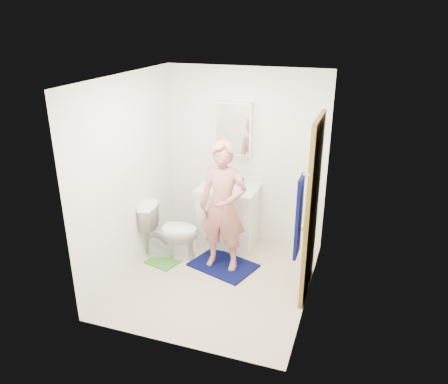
# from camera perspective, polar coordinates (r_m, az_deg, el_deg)

# --- Properties ---
(floor) EXTENTS (2.20, 2.40, 0.02)m
(floor) POSITION_cam_1_polar(r_m,az_deg,el_deg) (5.43, -1.03, -11.39)
(floor) COLOR beige
(floor) RESTS_ON ground
(ceiling) EXTENTS (2.20, 2.40, 0.02)m
(ceiling) POSITION_cam_1_polar(r_m,az_deg,el_deg) (4.57, -1.25, 14.83)
(ceiling) COLOR white
(ceiling) RESTS_ON ground
(wall_back) EXTENTS (2.20, 0.02, 2.40)m
(wall_back) POSITION_cam_1_polar(r_m,az_deg,el_deg) (5.96, 2.84, 4.61)
(wall_back) COLOR white
(wall_back) RESTS_ON ground
(wall_front) EXTENTS (2.20, 0.02, 2.40)m
(wall_front) POSITION_cam_1_polar(r_m,az_deg,el_deg) (3.86, -7.28, -5.68)
(wall_front) COLOR white
(wall_front) RESTS_ON ground
(wall_left) EXTENTS (0.02, 2.40, 2.40)m
(wall_left) POSITION_cam_1_polar(r_m,az_deg,el_deg) (5.33, -12.43, 1.97)
(wall_left) COLOR white
(wall_left) RESTS_ON ground
(wall_right) EXTENTS (0.02, 2.40, 2.40)m
(wall_right) POSITION_cam_1_polar(r_m,az_deg,el_deg) (4.64, 11.87, -1.07)
(wall_right) COLOR white
(wall_right) RESTS_ON ground
(vanity_cabinet) EXTENTS (0.75, 0.55, 0.80)m
(vanity_cabinet) POSITION_cam_1_polar(r_m,az_deg,el_deg) (6.03, 0.55, -3.32)
(vanity_cabinet) COLOR white
(vanity_cabinet) RESTS_ON floor
(countertop) EXTENTS (0.79, 0.59, 0.05)m
(countertop) POSITION_cam_1_polar(r_m,az_deg,el_deg) (5.86, 0.56, 0.43)
(countertop) COLOR white
(countertop) RESTS_ON vanity_cabinet
(sink_basin) EXTENTS (0.40, 0.40, 0.03)m
(sink_basin) POSITION_cam_1_polar(r_m,az_deg,el_deg) (5.86, 0.56, 0.57)
(sink_basin) COLOR white
(sink_basin) RESTS_ON countertop
(faucet) EXTENTS (0.03, 0.03, 0.12)m
(faucet) POSITION_cam_1_polar(r_m,az_deg,el_deg) (5.99, 1.10, 1.79)
(faucet) COLOR silver
(faucet) RESTS_ON countertop
(medicine_cabinet) EXTENTS (0.50, 0.12, 0.70)m
(medicine_cabinet) POSITION_cam_1_polar(r_m,az_deg,el_deg) (5.83, 1.29, 8.31)
(medicine_cabinet) COLOR white
(medicine_cabinet) RESTS_ON wall_back
(mirror_panel) EXTENTS (0.46, 0.01, 0.66)m
(mirror_panel) POSITION_cam_1_polar(r_m,az_deg,el_deg) (5.77, 1.10, 8.17)
(mirror_panel) COLOR white
(mirror_panel) RESTS_ON wall_back
(door) EXTENTS (0.05, 0.80, 2.05)m
(door) POSITION_cam_1_polar(r_m,az_deg,el_deg) (4.85, 11.43, -2.24)
(door) COLOR olive
(door) RESTS_ON ground
(door_knob) EXTENTS (0.07, 0.07, 0.07)m
(door_knob) POSITION_cam_1_polar(r_m,az_deg,el_deg) (4.60, 10.29, -4.59)
(door_knob) COLOR gold
(door_knob) RESTS_ON door
(towel) EXTENTS (0.03, 0.24, 0.80)m
(towel) POSITION_cam_1_polar(r_m,az_deg,el_deg) (4.11, 9.75, -3.25)
(towel) COLOR #060B3E
(towel) RESTS_ON wall_right
(towel_hook) EXTENTS (0.06, 0.02, 0.02)m
(towel_hook) POSITION_cam_1_polar(r_m,az_deg,el_deg) (3.95, 10.71, 2.20)
(towel_hook) COLOR silver
(towel_hook) RESTS_ON wall_right
(toilet) EXTENTS (0.79, 0.53, 0.75)m
(toilet) POSITION_cam_1_polar(r_m,az_deg,el_deg) (5.76, -6.98, -5.06)
(toilet) COLOR white
(toilet) RESTS_ON floor
(bath_mat) EXTENTS (0.92, 0.77, 0.02)m
(bath_mat) POSITION_cam_1_polar(r_m,az_deg,el_deg) (5.68, -0.09, -9.53)
(bath_mat) COLOR #060B3E
(bath_mat) RESTS_ON floor
(green_rug) EXTENTS (0.47, 0.43, 0.02)m
(green_rug) POSITION_cam_1_polar(r_m,az_deg,el_deg) (5.81, -7.91, -8.95)
(green_rug) COLOR #3E9030
(green_rug) RESTS_ON floor
(soap_dispenser) EXTENTS (0.10, 0.10, 0.19)m
(soap_dispenser) POSITION_cam_1_polar(r_m,az_deg,el_deg) (5.86, -1.11, 1.69)
(soap_dispenser) COLOR #A94F53
(soap_dispenser) RESTS_ON countertop
(toothbrush_cup) EXTENTS (0.13, 0.13, 0.09)m
(toothbrush_cup) POSITION_cam_1_polar(r_m,az_deg,el_deg) (5.91, 2.13, 1.34)
(toothbrush_cup) COLOR #70469B
(toothbrush_cup) RESTS_ON countertop
(man) EXTENTS (0.61, 0.41, 1.63)m
(man) POSITION_cam_1_polar(r_m,az_deg,el_deg) (5.28, -0.13, -1.93)
(man) COLOR #B76C67
(man) RESTS_ON bath_mat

